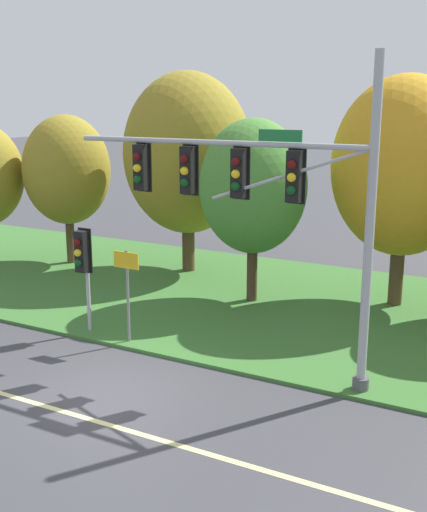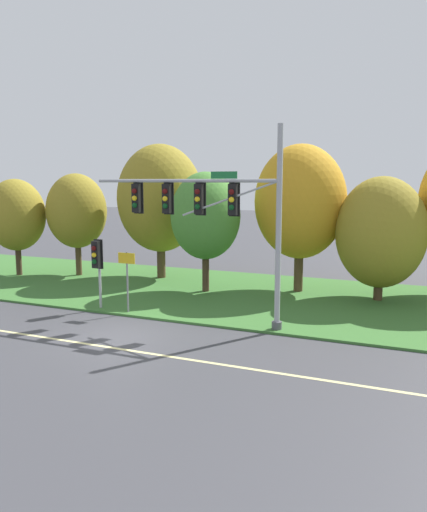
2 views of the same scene
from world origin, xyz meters
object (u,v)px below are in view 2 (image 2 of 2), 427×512
tree_behind_signpost (160,199)px  tree_nearest_road (16,215)px  tree_left_of_mast (77,211)px  route_sign_post (127,272)px  traffic_signal_mast (214,209)px  pedestrian_signal_near_kerb (97,259)px  tree_tall_centre (300,202)px  tree_mid_verge (206,216)px  tree_right_far (381,233)px

tree_behind_signpost → tree_nearest_road: bearing=-162.3°
tree_nearest_road → tree_left_of_mast: (3.41, 1.44, 0.24)m
route_sign_post → traffic_signal_mast: bearing=0.9°
pedestrian_signal_near_kerb → tree_nearest_road: bearing=152.5°
tree_tall_centre → tree_left_of_mast: bearing=-176.6°
pedestrian_signal_near_kerb → tree_mid_verge: (3.04, 5.22, 1.66)m
tree_nearest_road → tree_left_of_mast: tree_left_of_mast is taller
route_sign_post → tree_right_far: 12.16m
tree_nearest_road → tree_behind_signpost: bearing=17.7°
tree_behind_signpost → tree_right_far: 12.65m
traffic_signal_mast → tree_nearest_road: bearing=162.2°
tree_nearest_road → tree_behind_signpost: 8.98m
tree_nearest_road → tree_left_of_mast: size_ratio=0.95×
tree_behind_signpost → tree_tall_centre: tree_behind_signpost is taller
route_sign_post → tree_left_of_mast: tree_left_of_mast is taller
tree_left_of_mast → route_sign_post: bearing=-39.9°
route_sign_post → tree_right_far: size_ratio=0.45×
traffic_signal_mast → tree_nearest_road: traffic_signal_mast is taller
pedestrian_signal_near_kerb → tree_nearest_road: (-9.44, 4.92, 1.40)m
traffic_signal_mast → tree_mid_verge: 5.84m
tree_nearest_road → tree_right_far: (21.03, 1.80, -0.39)m
pedestrian_signal_near_kerb → tree_left_of_mast: tree_left_of_mast is taller
tree_nearest_road → tree_mid_verge: (12.49, 0.30, 0.26)m
pedestrian_signal_near_kerb → tree_mid_verge: 6.27m
tree_behind_signpost → route_sign_post: bearing=-71.8°
tree_left_of_mast → tree_tall_centre: 13.60m
route_sign_post → tree_right_far: bearing=33.9°
tree_nearest_road → tree_right_far: bearing=4.9°
pedestrian_signal_near_kerb → route_sign_post: (1.57, -0.00, -0.51)m
tree_left_of_mast → tree_mid_verge: (9.07, -1.14, 0.02)m
traffic_signal_mast → tree_left_of_mast: size_ratio=1.34×
tree_left_of_mast → tree_nearest_road: bearing=-157.1°
tree_nearest_road → tree_tall_centre: (16.97, 2.23, 0.98)m
tree_behind_signpost → tree_mid_verge: tree_behind_signpost is taller
tree_nearest_road → tree_tall_centre: 17.14m
tree_left_of_mast → tree_behind_signpost: tree_behind_signpost is taller
traffic_signal_mast → tree_mid_verge: traffic_signal_mast is taller
tree_left_of_mast → tree_mid_verge: 9.15m
tree_left_of_mast → tree_behind_signpost: 5.30m
tree_nearest_road → tree_left_of_mast: bearing=22.9°
tree_behind_signpost → tree_mid_verge: (3.99, -2.42, -0.77)m
traffic_signal_mast → pedestrian_signal_near_kerb: (-5.68, -0.06, -2.34)m
tree_mid_verge → tree_nearest_road: bearing=-178.6°
pedestrian_signal_near_kerb → tree_tall_centre: 10.66m
tree_nearest_road → tree_behind_signpost: tree_behind_signpost is taller
tree_behind_signpost → tree_tall_centre: (8.47, -0.48, -0.05)m
traffic_signal_mast → tree_behind_signpost: 10.07m
pedestrian_signal_near_kerb → route_sign_post: size_ratio=1.17×
pedestrian_signal_near_kerb → tree_mid_verge: size_ratio=0.51×
tree_behind_signpost → tree_mid_verge: 4.73m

